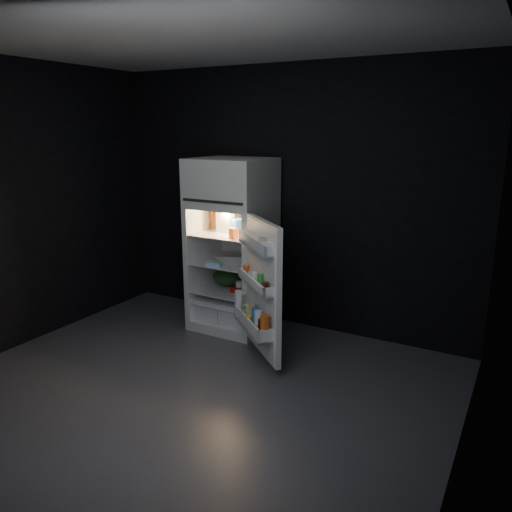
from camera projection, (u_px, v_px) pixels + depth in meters
The scene contains 20 objects.
floor at pixel (194, 388), 4.09m from camera, with size 4.00×3.40×0.00m, color #4D4D52.
ceiling at pixel (182, 33), 3.41m from camera, with size 4.00×3.40×0.00m, color silver.
wall_back at pixel (287, 199), 5.19m from camera, with size 4.00×0.00×2.70m, color black.
wall_left at pixel (18, 207), 4.70m from camera, with size 0.00×3.40×2.70m, color black.
wall_right at pixel (475, 261), 2.80m from camera, with size 0.00×3.40×2.70m, color black.
refrigerator at pixel (233, 239), 5.17m from camera, with size 0.76×0.71×1.78m.
fridge_door at pixel (260, 291), 4.40m from camera, with size 0.67×0.62×1.22m.
milk_jug at pixel (225, 220), 5.14m from camera, with size 0.14×0.14×0.24m, color white.
mayo_jar at pixel (237, 226), 5.10m from camera, with size 0.10×0.10×0.14m, color #2162B2.
jam_jar at pixel (249, 229), 4.97m from camera, with size 0.10×0.10×0.13m, color black.
amber_bottle at pixel (214, 219), 5.30m from camera, with size 0.09×0.09×0.22m, color #A8551A.
small_carton at pixel (233, 233), 4.86m from camera, with size 0.08×0.06×0.10m, color #D65519.
egg_carton at pixel (238, 259), 5.13m from camera, with size 0.32×0.12×0.07m, color #9A968C.
pie at pixel (228, 257), 5.27m from camera, with size 0.31×0.31×0.04m, color tan.
flat_package at pixel (214, 264), 5.01m from camera, with size 0.16×0.08×0.04m, color #94D0E4.
wrapped_pkg at pixel (250, 258), 5.20m from camera, with size 0.12×0.10×0.05m, color beige.
produce_bag at pixel (228, 277), 5.34m from camera, with size 0.34×0.28×0.20m, color #193815.
yogurt_tray at pixel (244, 290), 5.13m from camera, with size 0.26×0.14×0.05m, color #9A0F0D.
small_can_red at pixel (251, 284), 5.28m from camera, with size 0.08×0.08×0.09m, color #9A0F0D.
small_can_silver at pixel (258, 285), 5.23m from camera, with size 0.07×0.07×0.09m, color silver.
Camera 1 is at (2.25, -2.96, 2.08)m, focal length 35.00 mm.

